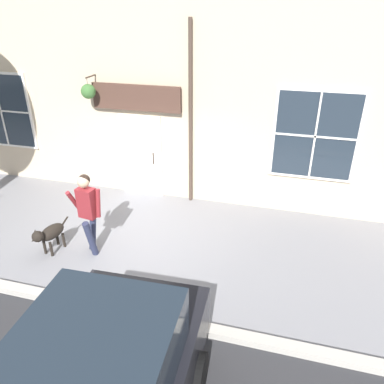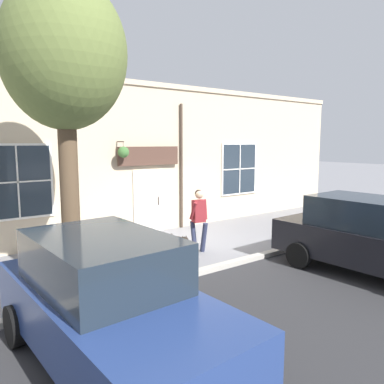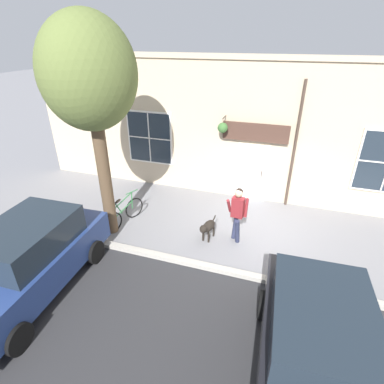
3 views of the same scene
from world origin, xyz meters
The scene contains 4 objects.
ground_plane centered at (0.00, 0.00, 0.00)m, with size 90.00×90.00×0.00m, color gray.
storefront_facade centered at (-2.34, -0.02, 2.46)m, with size 0.95×18.00×4.92m.
pedestrian_walking centered at (0.55, -0.42, 1.04)m, with size 0.62×0.59×1.72m.
dog_on_leash centered at (0.78, -1.22, 0.44)m, with size 0.98×0.40×0.68m.
Camera 1 is at (6.06, 3.17, 4.58)m, focal length 35.00 mm.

